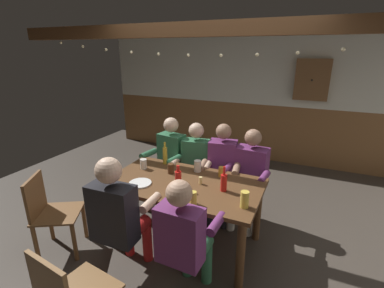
{
  "coord_description": "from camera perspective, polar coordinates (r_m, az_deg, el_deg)",
  "views": [
    {
      "loc": [
        1.17,
        -2.36,
        2.1
      ],
      "look_at": [
        0.0,
        0.25,
        1.12
      ],
      "focal_mm": 25.93,
      "sensor_mm": 36.0,
      "label": 1
    }
  ],
  "objects": [
    {
      "name": "back_wall_wainscot",
      "position": [
        5.74,
        11.41,
        2.79
      ],
      "size": [
        6.01,
        0.12,
        1.1
      ],
      "primitive_type": "cube",
      "color": "brown",
      "rests_on": "ground_plane"
    },
    {
      "name": "person_4",
      "position": [
        2.67,
        -14.97,
        -13.54
      ],
      "size": [
        0.56,
        0.51,
        1.26
      ],
      "rotation": [
        0.0,
        0.0,
        0.04
      ],
      "color": "black",
      "rests_on": "ground_plane"
    },
    {
      "name": "ground_plane",
      "position": [
        3.37,
        -1.87,
        -19.73
      ],
      "size": [
        7.21,
        7.21,
        0.0
      ],
      "primitive_type": "plane",
      "color": "#423A33"
    },
    {
      "name": "pint_glass_1",
      "position": [
        3.11,
        6.06,
        -5.7
      ],
      "size": [
        0.07,
        0.07,
        0.11
      ],
      "primitive_type": "cylinder",
      "color": "gold",
      "rests_on": "dining_table"
    },
    {
      "name": "person_2",
      "position": [
        3.54,
        6.07,
        -4.98
      ],
      "size": [
        0.52,
        0.58,
        1.24
      ],
      "rotation": [
        0.0,
        0.0,
        3.3
      ],
      "color": "#6B2D66",
      "rests_on": "ground_plane"
    },
    {
      "name": "person_5",
      "position": [
        2.4,
        -1.61,
        -18.28
      ],
      "size": [
        0.52,
        0.5,
        1.18
      ],
      "rotation": [
        0.0,
        0.0,
        -0.04
      ],
      "color": "#6B2D66",
      "rests_on": "ground_plane"
    },
    {
      "name": "pint_glass_2",
      "position": [
        3.18,
        -4.39,
        -5.06
      ],
      "size": [
        0.07,
        0.07,
        0.11
      ],
      "primitive_type": "cylinder",
      "color": "#4C2D19",
      "rests_on": "dining_table"
    },
    {
      "name": "chair_empty_near_right",
      "position": [
        3.36,
        -27.15,
        -12.3
      ],
      "size": [
        0.6,
        0.6,
        0.88
      ],
      "rotation": [
        0.0,
        0.0,
        -1.06
      ],
      "color": "brown",
      "rests_on": "ground_plane"
    },
    {
      "name": "pint_glass_4",
      "position": [
        3.21,
        1.17,
        -4.54
      ],
      "size": [
        0.08,
        0.08,
        0.13
      ],
      "primitive_type": "cylinder",
      "color": "white",
      "rests_on": "dining_table"
    },
    {
      "name": "pint_glass_0",
      "position": [
        2.56,
        0.25,
        -11.03
      ],
      "size": [
        0.06,
        0.06,
        0.13
      ],
      "primitive_type": "cylinder",
      "color": "#E5C64C",
      "rests_on": "dining_table"
    },
    {
      "name": "dining_table",
      "position": [
        3.04,
        -1.65,
        -9.65
      ],
      "size": [
        1.64,
        0.92,
        0.76
      ],
      "color": "brown",
      "rests_on": "ground_plane"
    },
    {
      "name": "bottle_2",
      "position": [
        2.79,
        6.55,
        -7.76
      ],
      "size": [
        0.06,
        0.06,
        0.26
      ],
      "color": "red",
      "rests_on": "dining_table"
    },
    {
      "name": "person_1",
      "position": [
        3.65,
        0.48,
        -4.42
      ],
      "size": [
        0.54,
        0.56,
        1.21
      ],
      "rotation": [
        0.0,
        0.0,
        3.28
      ],
      "color": "#33724C",
      "rests_on": "ground_plane"
    },
    {
      "name": "table_candle",
      "position": [
        2.93,
        1.76,
        -7.51
      ],
      "size": [
        0.04,
        0.04,
        0.08
      ],
      "primitive_type": "cylinder",
      "color": "#F9E08C",
      "rests_on": "dining_table"
    },
    {
      "name": "string_lights",
      "position": [
        3.17,
        2.54,
        18.81
      ],
      "size": [
        4.24,
        0.04,
        0.18
      ],
      "color": "#F9EAB2"
    },
    {
      "name": "wall_dart_cabinet",
      "position": [
        5.29,
        23.46,
        12.02
      ],
      "size": [
        0.56,
        0.15,
        0.7
      ],
      "color": "brown"
    },
    {
      "name": "back_wall_upper",
      "position": [
        5.54,
        12.22,
        14.76
      ],
      "size": [
        6.01,
        0.12,
        1.29
      ],
      "primitive_type": "cube",
      "color": "beige"
    },
    {
      "name": "bottle_1",
      "position": [
        2.82,
        -2.86,
        -7.21
      ],
      "size": [
        0.07,
        0.07,
        0.25
      ],
      "color": "red",
      "rests_on": "dining_table"
    },
    {
      "name": "pint_glass_5",
      "position": [
        2.56,
        10.77,
        -11.14
      ],
      "size": [
        0.08,
        0.08,
        0.15
      ],
      "primitive_type": "cylinder",
      "color": "#E5C64C",
      "rests_on": "dining_table"
    },
    {
      "name": "pint_glass_3",
      "position": [
        3.34,
        -9.95,
        -4.05
      ],
      "size": [
        0.08,
        0.08,
        0.12
      ],
      "primitive_type": "cylinder",
      "color": "white",
      "rests_on": "dining_table"
    },
    {
      "name": "person_3",
      "position": [
        3.47,
        11.62,
        -5.99
      ],
      "size": [
        0.56,
        0.54,
        1.21
      ],
      "rotation": [
        0.0,
        0.0,
        3.06
      ],
      "color": "#6B2D66",
      "rests_on": "ground_plane"
    },
    {
      "name": "plate_0",
      "position": [
        3.0,
        -10.61,
        -7.93
      ],
      "size": [
        0.24,
        0.24,
        0.01
      ],
      "primitive_type": "cylinder",
      "color": "white",
      "rests_on": "dining_table"
    },
    {
      "name": "bottle_0",
      "position": [
        3.42,
        -5.57,
        -2.29
      ],
      "size": [
        0.06,
        0.06,
        0.28
      ],
      "color": "gold",
      "rests_on": "dining_table"
    },
    {
      "name": "person_0",
      "position": [
        3.81,
        -4.93,
        -3.17
      ],
      "size": [
        0.54,
        0.56,
        1.24
      ],
      "rotation": [
        0.0,
        0.0,
        2.97
      ],
      "color": "#33724C",
      "rests_on": "ground_plane"
    },
    {
      "name": "ceiling_beam",
      "position": [
        3.22,
        2.95,
        22.56
      ],
      "size": [
        5.41,
        0.14,
        0.16
      ],
      "primitive_type": "cube",
      "color": "brown"
    }
  ]
}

